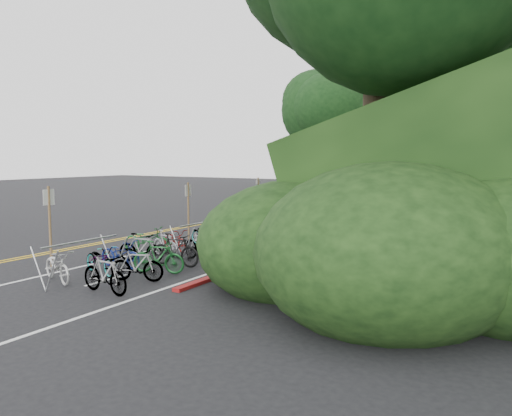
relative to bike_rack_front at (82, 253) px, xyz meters
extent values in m
plane|color=black|center=(-2.71, 2.54, -0.87)|extent=(120.00, 120.00, 0.00)
cube|color=gold|center=(-4.86, 12.54, -0.86)|extent=(0.12, 80.00, 0.01)
cube|color=gold|center=(-4.56, 12.54, -0.86)|extent=(0.12, 80.00, 0.01)
cube|color=silver|center=(-1.71, 12.54, -0.86)|extent=(0.12, 80.00, 0.01)
cube|color=silver|center=(2.49, 12.54, -0.86)|extent=(0.12, 80.00, 0.01)
cube|color=silver|center=(0.39, 0.54, -0.86)|extent=(0.10, 1.60, 0.01)
cube|color=silver|center=(0.39, 6.54, -0.86)|extent=(0.10, 1.60, 0.01)
cube|color=silver|center=(0.39, 12.54, -0.86)|extent=(0.10, 1.60, 0.01)
cube|color=silver|center=(0.39, 18.54, -0.86)|extent=(0.10, 1.60, 0.01)
cube|color=silver|center=(0.39, 24.54, -0.86)|extent=(0.10, 1.60, 0.01)
cube|color=silver|center=(0.39, 30.54, -0.86)|extent=(0.10, 1.60, 0.01)
cube|color=silver|center=(0.39, 36.54, -0.86)|extent=(0.10, 1.60, 0.01)
cube|color=maroon|center=(2.99, 14.54, -0.82)|extent=(0.25, 28.00, 0.10)
cube|color=#382819|center=(3.69, 24.54, -0.79)|extent=(1.40, 44.00, 0.16)
ellipsoid|color=#284C19|center=(4.49, 5.54, 0.17)|extent=(2.00, 2.80, 1.60)
ellipsoid|color=#284C19|center=(5.29, 10.54, 0.68)|extent=(2.60, 3.64, 2.08)
ellipsoid|color=#284C19|center=(6.49, 16.54, 1.12)|extent=(2.20, 3.08, 1.76)
ellipsoid|color=#284C19|center=(5.09, 22.54, 0.69)|extent=(3.00, 4.20, 2.40)
ellipsoid|color=#284C19|center=(5.79, 28.54, 0.86)|extent=(2.40, 3.36, 1.92)
ellipsoid|color=#284C19|center=(7.09, 32.54, 1.54)|extent=(2.80, 3.92, 2.24)
ellipsoid|color=#284C19|center=(4.29, 8.54, 0.03)|extent=(1.80, 2.52, 1.44)
ellipsoid|color=#284C19|center=(7.29, 20.54, 1.73)|extent=(3.20, 4.48, 2.56)
ellipsoid|color=black|center=(5.29, 3.04, 0.34)|extent=(5.28, 6.16, 3.52)
ellipsoid|color=black|center=(8.29, 2.04, 0.56)|extent=(6.24, 7.28, 4.16)
cylinder|color=#2D2319|center=(6.79, 5.54, 3.58)|extent=(0.85, 0.85, 6.50)
cylinder|color=#2D2319|center=(9.29, 8.54, 5.93)|extent=(0.93, 0.93, 7.99)
cylinder|color=#2D2319|center=(8.29, 14.54, 5.38)|extent=(0.90, 0.90, 7.49)
cylinder|color=#2D2319|center=(-11.71, 44.54, 2.38)|extent=(0.85, 0.85, 6.50)
ellipsoid|color=black|center=(-11.71, 44.54, 8.29)|extent=(8.88, 8.88, 8.44)
cylinder|color=#2D2319|center=(-8.71, 52.54, 2.13)|extent=(0.82, 0.82, 6.00)
ellipsoid|color=black|center=(-8.71, 52.54, 7.46)|extent=(7.77, 7.77, 7.38)
cylinder|color=#A2A4A7|center=(0.00, 0.00, 0.33)|extent=(0.05, 2.64, 0.05)
cylinder|color=#A2A4A7|center=(-0.28, -1.22, -0.27)|extent=(0.60, 0.04, 1.18)
cylinder|color=#A2A4A7|center=(0.28, -1.22, -0.27)|extent=(0.60, 0.04, 1.18)
cylinder|color=#A2A4A7|center=(-0.28, 1.22, -0.27)|extent=(0.60, 0.04, 1.18)
cylinder|color=#A2A4A7|center=(0.28, 1.22, -0.27)|extent=(0.60, 0.04, 1.18)
cylinder|color=#A2A4A7|center=(0.29, 5.54, 0.28)|extent=(0.05, 3.00, 0.05)
cylinder|color=#A2A4A7|center=(0.01, 4.14, -0.29)|extent=(0.58, 0.04, 1.13)
cylinder|color=#A2A4A7|center=(0.57, 4.14, -0.29)|extent=(0.58, 0.04, 1.13)
cylinder|color=#A2A4A7|center=(0.01, 6.94, -0.29)|extent=(0.58, 0.04, 1.13)
cylinder|color=#A2A4A7|center=(0.57, 6.94, -0.29)|extent=(0.58, 0.04, 1.13)
cylinder|color=#A2A4A7|center=(0.29, 10.54, 0.28)|extent=(0.05, 3.00, 0.05)
cylinder|color=#A2A4A7|center=(0.01, 9.14, -0.29)|extent=(0.58, 0.04, 1.13)
cylinder|color=#A2A4A7|center=(0.57, 9.14, -0.29)|extent=(0.58, 0.04, 1.13)
cylinder|color=#A2A4A7|center=(0.01, 11.94, -0.29)|extent=(0.58, 0.04, 1.13)
cylinder|color=#A2A4A7|center=(0.57, 11.94, -0.29)|extent=(0.58, 0.04, 1.13)
cylinder|color=#A2A4A7|center=(0.29, 15.54, 0.28)|extent=(0.05, 3.00, 0.05)
cylinder|color=#A2A4A7|center=(0.01, 14.14, -0.29)|extent=(0.58, 0.04, 1.13)
cylinder|color=#A2A4A7|center=(0.57, 14.14, -0.29)|extent=(0.58, 0.04, 1.13)
cylinder|color=#A2A4A7|center=(0.01, 16.94, -0.29)|extent=(0.58, 0.04, 1.13)
cylinder|color=#A2A4A7|center=(0.57, 16.94, -0.29)|extent=(0.58, 0.04, 1.13)
cylinder|color=#A2A4A7|center=(0.29, 20.54, 0.28)|extent=(0.05, 3.00, 0.05)
cylinder|color=#A2A4A7|center=(0.01, 19.14, -0.29)|extent=(0.58, 0.04, 1.13)
cylinder|color=#A2A4A7|center=(0.57, 19.14, -0.29)|extent=(0.58, 0.04, 1.13)
cylinder|color=#A2A4A7|center=(0.01, 21.94, -0.29)|extent=(0.58, 0.04, 1.13)
cylinder|color=#A2A4A7|center=(0.57, 21.94, -0.29)|extent=(0.58, 0.04, 1.13)
cylinder|color=#A2A4A7|center=(0.29, 25.54, 0.28)|extent=(0.05, 3.00, 0.05)
cylinder|color=#A2A4A7|center=(0.01, 24.14, -0.29)|extent=(0.58, 0.04, 1.13)
cylinder|color=#A2A4A7|center=(0.57, 24.14, -0.29)|extent=(0.58, 0.04, 1.13)
cylinder|color=#A2A4A7|center=(0.01, 26.94, -0.29)|extent=(0.58, 0.04, 1.13)
cylinder|color=#A2A4A7|center=(0.57, 26.94, -0.29)|extent=(0.58, 0.04, 1.13)
cylinder|color=brown|center=(-2.15, 0.59, 0.48)|extent=(0.08, 0.08, 2.68)
cube|color=silver|center=(-2.15, 0.59, 1.47)|extent=(0.02, 0.40, 0.50)
cylinder|color=brown|center=(-2.11, 7.54, 0.38)|extent=(0.08, 0.08, 2.50)
cube|color=silver|center=(-2.11, 7.54, 1.28)|extent=(0.02, 0.40, 0.50)
cylinder|color=brown|center=(-2.11, 13.54, 0.38)|extent=(0.08, 0.08, 2.50)
cube|color=silver|center=(-2.11, 13.54, 1.28)|extent=(0.02, 0.40, 0.50)
cylinder|color=brown|center=(-2.11, 19.54, 0.38)|extent=(0.08, 0.08, 2.50)
cube|color=silver|center=(-2.11, 19.54, 1.28)|extent=(0.02, 0.40, 0.50)
cylinder|color=brown|center=(-2.11, 25.54, 0.38)|extent=(0.08, 0.08, 2.50)
cube|color=silver|center=(-2.11, 25.54, 1.28)|extent=(0.02, 0.40, 0.50)
imported|color=#144C1E|center=(-1.55, 4.32, -0.37)|extent=(1.12, 1.97, 0.98)
imported|color=beige|center=(-0.68, -0.32, -0.40)|extent=(1.15, 1.88, 0.93)
imported|color=slate|center=(1.45, -0.49, -0.34)|extent=(0.65, 1.80, 1.06)
imported|color=slate|center=(-0.30, 0.93, -0.41)|extent=(1.05, 1.84, 0.91)
imported|color=slate|center=(1.26, 0.89, -0.38)|extent=(1.01, 1.67, 0.97)
imported|color=navy|center=(-0.47, 1.94, -0.41)|extent=(0.65, 1.77, 0.92)
imported|color=#144C1E|center=(1.13, 1.97, -0.36)|extent=(0.96, 1.76, 1.02)
imported|color=slate|center=(-0.54, 2.95, -0.37)|extent=(0.89, 1.72, 0.99)
imported|color=black|center=(0.90, 3.05, -0.32)|extent=(0.67, 1.86, 1.09)
imported|color=#9E9EA3|center=(-0.44, 4.08, -0.39)|extent=(0.89, 1.65, 0.95)
imported|color=slate|center=(1.13, 4.12, -0.33)|extent=(0.96, 1.86, 1.08)
imported|color=maroon|center=(-0.85, 5.12, -0.44)|extent=(1.08, 1.70, 0.85)
imported|color=beige|center=(1.38, 5.19, -0.39)|extent=(1.17, 1.92, 0.95)
imported|color=slate|center=(-0.49, 6.54, -0.39)|extent=(1.15, 1.91, 0.95)
imported|color=#144C1E|center=(0.85, 6.46, -0.37)|extent=(0.75, 1.72, 1.00)
imported|color=#9E9EA3|center=(-0.86, 7.85, -0.43)|extent=(0.58, 1.65, 0.87)
imported|color=beige|center=(1.21, 7.91, -0.37)|extent=(0.91, 1.71, 0.99)
imported|color=black|center=(-0.57, 8.90, -0.43)|extent=(0.90, 1.73, 0.86)
imported|color=maroon|center=(1.38, 8.75, -0.35)|extent=(0.59, 1.75, 1.03)
imported|color=navy|center=(-0.75, 10.12, -0.39)|extent=(1.17, 1.90, 0.94)
imported|color=slate|center=(1.47, 10.21, -0.39)|extent=(1.05, 1.89, 0.94)
imported|color=navy|center=(-0.38, 11.34, -0.34)|extent=(0.73, 1.79, 1.04)
imported|color=navy|center=(1.54, 11.45, -0.42)|extent=(0.70, 1.71, 0.88)
camera|label=1|loc=(11.48, -9.53, 2.73)|focal=35.00mm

